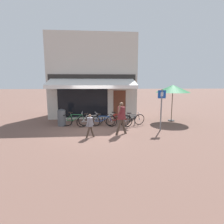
# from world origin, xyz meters

# --- Properties ---
(ground_plane) EXTENTS (160.00, 160.00, 0.00)m
(ground_plane) POSITION_xyz_m (0.00, 0.00, 0.00)
(ground_plane) COLOR brown
(shop_front) EXTENTS (6.52, 4.74, 6.16)m
(shop_front) POSITION_xyz_m (-0.09, 4.50, 3.07)
(shop_front) COLOR beige
(shop_front) RESTS_ON ground_plane
(bike_rack_rail) EXTENTS (4.03, 0.04, 0.57)m
(bike_rack_rail) POSITION_xyz_m (0.62, 0.94, 0.48)
(bike_rack_rail) COLOR #47494F
(bike_rack_rail) RESTS_ON ground_plane
(bicycle_green) EXTENTS (1.83, 0.52, 0.88)m
(bicycle_green) POSITION_xyz_m (-1.11, 0.88, 0.40)
(bicycle_green) COLOR black
(bicycle_green) RESTS_ON ground_plane
(bicycle_silver) EXTENTS (1.61, 0.76, 0.86)m
(bicycle_silver) POSITION_xyz_m (-0.21, 0.72, 0.38)
(bicycle_silver) COLOR black
(bicycle_silver) RESTS_ON ground_plane
(bicycle_blue) EXTENTS (1.68, 0.61, 0.83)m
(bicycle_blue) POSITION_xyz_m (0.57, 0.66, 0.36)
(bicycle_blue) COLOR black
(bicycle_blue) RESTS_ON ground_plane
(bicycle_red) EXTENTS (1.68, 0.74, 0.87)m
(bicycle_red) POSITION_xyz_m (1.48, 0.68, 0.39)
(bicycle_red) COLOR black
(bicycle_red) RESTS_ON ground_plane
(bicycle_black) EXTENTS (1.67, 0.60, 0.86)m
(bicycle_black) POSITION_xyz_m (2.40, 0.77, 0.37)
(bicycle_black) COLOR black
(bicycle_black) RESTS_ON ground_plane
(pedestrian_adult) EXTENTS (0.63, 0.57, 1.67)m
(pedestrian_adult) POSITION_xyz_m (1.46, -1.02, 1.01)
(pedestrian_adult) COLOR #47382D
(pedestrian_adult) RESTS_ON ground_plane
(pedestrian_child) EXTENTS (0.44, 0.38, 1.15)m
(pedestrian_child) POSITION_xyz_m (-0.12, -1.45, 0.69)
(pedestrian_child) COLOR #47382D
(pedestrian_child) RESTS_ON ground_plane
(litter_bin) EXTENTS (0.50, 0.50, 1.07)m
(litter_bin) POSITION_xyz_m (-1.97, 1.06, 0.53)
(litter_bin) COLOR #515459
(litter_bin) RESTS_ON ground_plane
(parking_sign) EXTENTS (0.44, 0.07, 2.29)m
(parking_sign) POSITION_xyz_m (3.73, -0.50, 1.41)
(parking_sign) COLOR slate
(parking_sign) RESTS_ON ground_plane
(cafe_parasol) EXTENTS (2.29, 2.29, 2.50)m
(cafe_parasol) POSITION_xyz_m (5.39, 1.91, 2.23)
(cafe_parasol) COLOR #4C3D2D
(cafe_parasol) RESTS_ON ground_plane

